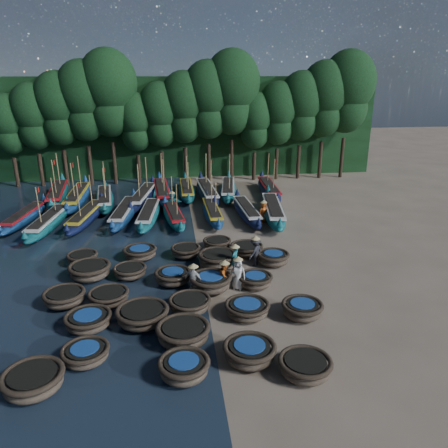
{
  "coord_description": "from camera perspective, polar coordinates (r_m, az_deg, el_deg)",
  "views": [
    {
      "loc": [
        -1.49,
        -22.91,
        10.45
      ],
      "look_at": [
        1.78,
        3.02,
        1.3
      ],
      "focal_mm": 35.0,
      "sensor_mm": 36.0,
      "label": 1
    }
  ],
  "objects": [
    {
      "name": "tree_11",
      "position": [
        44.41,
        7.11,
        14.23
      ],
      "size": [
        4.09,
        4.09,
        9.65
      ],
      "color": "black",
      "rests_on": "ground"
    },
    {
      "name": "tree_9",
      "position": [
        43.39,
        1.06,
        16.94
      ],
      "size": [
        5.34,
        5.34,
        12.58
      ],
      "color": "black",
      "rests_on": "ground"
    },
    {
      "name": "coracle_7",
      "position": [
        18.21,
        -5.34,
        -14.0
      ],
      "size": [
        2.7,
        2.7,
        0.83
      ],
      "rotation": [
        0.0,
        0.0,
        0.42
      ],
      "color": "brown",
      "rests_on": "ground"
    },
    {
      "name": "coracle_19",
      "position": [
        25.06,
        6.45,
        -4.41
      ],
      "size": [
        2.21,
        2.21,
        0.74
      ],
      "rotation": [
        0.0,
        0.0,
        -0.38
      ],
      "color": "brown",
      "rests_on": "ground"
    },
    {
      "name": "fisherman_3",
      "position": [
        24.71,
        4.11,
        -3.55
      ],
      "size": [
        1.2,
        1.22,
        1.88
      ],
      "rotation": [
        0.0,
        0.0,
        3.97
      ],
      "color": "black",
      "rests_on": "ground"
    },
    {
      "name": "coracle_20",
      "position": [
        26.24,
        -18.0,
        -4.25
      ],
      "size": [
        1.8,
        1.8,
        0.69
      ],
      "rotation": [
        0.0,
        0.0,
        -0.13
      ],
      "color": "brown",
      "rests_on": "ground"
    },
    {
      "name": "coracle_16",
      "position": [
        23.94,
        -12.19,
        -6.05
      ],
      "size": [
        1.96,
        1.96,
        0.66
      ],
      "rotation": [
        0.0,
        0.0,
        -0.21
      ],
      "color": "brown",
      "rests_on": "ground"
    },
    {
      "name": "coracle_22",
      "position": [
        25.99,
        -5.02,
        -3.54
      ],
      "size": [
        2.13,
        2.13,
        0.69
      ],
      "rotation": [
        0.0,
        0.0,
        0.4
      ],
      "color": "brown",
      "rests_on": "ground"
    },
    {
      "name": "coracle_3",
      "position": [
        17.2,
        3.36,
        -16.33
      ],
      "size": [
        2.37,
        2.37,
        0.76
      ],
      "rotation": [
        0.0,
        0.0,
        -0.29
      ],
      "color": "brown",
      "rests_on": "ground"
    },
    {
      "name": "tree_8",
      "position": [
        43.16,
        -2.1,
        16.02
      ],
      "size": [
        4.92,
        4.92,
        11.6
      ],
      "color": "black",
      "rests_on": "ground"
    },
    {
      "name": "tree_10",
      "position": [
        43.97,
        4.08,
        13.39
      ],
      "size": [
        3.68,
        3.68,
        8.68
      ],
      "color": "black",
      "rests_on": "ground"
    },
    {
      "name": "coracle_9",
      "position": [
        20.16,
        10.18,
        -10.87
      ],
      "size": [
        2.26,
        2.26,
        0.73
      ],
      "rotation": [
        0.0,
        0.0,
        0.39
      ],
      "color": "brown",
      "rests_on": "ground"
    },
    {
      "name": "coracle_2",
      "position": [
        16.49,
        -5.24,
        -18.18
      ],
      "size": [
        2.2,
        2.2,
        0.76
      ],
      "rotation": [
        0.0,
        0.0,
        -0.32
      ],
      "color": "brown",
      "rests_on": "ground"
    },
    {
      "name": "long_boat_10",
      "position": [
        38.25,
        -18.59,
        3.35
      ],
      "size": [
        1.62,
        8.94,
        3.8
      ],
      "rotation": [
        0.0,
        0.0,
        0.01
      ],
      "color": "navy",
      "rests_on": "ground"
    },
    {
      "name": "long_boat_11",
      "position": [
        37.26,
        -15.32,
        3.18
      ],
      "size": [
        2.41,
        8.08,
        3.46
      ],
      "rotation": [
        0.0,
        0.0,
        0.13
      ],
      "color": "#10595E",
      "rests_on": "ground"
    },
    {
      "name": "tree_1",
      "position": [
        44.78,
        -23.62,
        12.86
      ],
      "size": [
        4.09,
        4.09,
        9.65
      ],
      "color": "black",
      "rests_on": "ground"
    },
    {
      "name": "long_boat_17",
      "position": [
        39.08,
        5.88,
        4.54
      ],
      "size": [
        1.83,
        8.41,
        3.58
      ],
      "rotation": [
        0.0,
        0.0,
        -0.04
      ],
      "color": "#0F1037",
      "rests_on": "ground"
    },
    {
      "name": "fisherman_1",
      "position": [
        23.83,
        1.44,
        -4.35
      ],
      "size": [
        0.65,
        0.68,
        1.77
      ],
      "rotation": [
        0.0,
        0.0,
        4.05
      ],
      "color": "#196169",
      "rests_on": "ground"
    },
    {
      "name": "tree_13",
      "position": [
        45.66,
        13.01,
        15.74
      ],
      "size": [
        4.92,
        4.92,
        11.6
      ],
      "color": "black",
      "rests_on": "ground"
    },
    {
      "name": "coracle_17",
      "position": [
        22.9,
        -6.69,
        -6.81
      ],
      "size": [
        2.3,
        2.3,
        0.74
      ],
      "rotation": [
        0.0,
        0.0,
        -0.38
      ],
      "color": "brown",
      "rests_on": "ground"
    },
    {
      "name": "coracle_15",
      "position": [
        24.32,
        -17.12,
        -5.83
      ],
      "size": [
        2.24,
        2.24,
        0.84
      ],
      "rotation": [
        0.0,
        0.0,
        0.03
      ],
      "color": "brown",
      "rests_on": "ground"
    },
    {
      "name": "tree_12",
      "position": [
        44.98,
        10.09,
        15.02
      ],
      "size": [
        4.51,
        4.51,
        10.63
      ],
      "color": "black",
      "rests_on": "ground"
    },
    {
      "name": "tree_6",
      "position": [
        43.09,
        -8.36,
        14.03
      ],
      "size": [
        4.09,
        4.09,
        9.65
      ],
      "color": "black",
      "rests_on": "ground"
    },
    {
      "name": "tree_5",
      "position": [
        43.25,
        -11.44,
        12.97
      ],
      "size": [
        3.68,
        3.68,
        8.68
      ],
      "color": "black",
      "rests_on": "ground"
    },
    {
      "name": "tree_4",
      "position": [
        43.28,
        -14.85,
        16.33
      ],
      "size": [
        5.34,
        5.34,
        12.58
      ],
      "color": "black",
      "rests_on": "ground"
    },
    {
      "name": "foliage_wall",
      "position": [
        46.76,
        -5.45,
        12.51
      ],
      "size": [
        40.0,
        3.0,
        10.0
      ],
      "primitive_type": "cube",
      "color": "black",
      "rests_on": "ground"
    },
    {
      "name": "coracle_6",
      "position": [
        19.68,
        -10.61,
        -11.61
      ],
      "size": [
        2.83,
        2.83,
        0.79
      ],
      "rotation": [
        0.0,
        0.0,
        -0.38
      ],
      "color": "brown",
      "rests_on": "ground"
    },
    {
      "name": "long_boat_8",
      "position": [
        32.91,
        6.43,
        1.75
      ],
      "size": [
        2.67,
        8.86,
        1.57
      ],
      "rotation": [
        0.0,
        0.0,
        -0.13
      ],
      "color": "#10595E",
      "rests_on": "ground"
    },
    {
      "name": "fisherman_0",
      "position": [
        22.07,
        1.82,
        -6.36
      ],
      "size": [
        0.96,
        0.79,
        1.88
      ],
      "rotation": [
        0.0,
        0.0,
        5.92
      ],
      "color": "silver",
      "rests_on": "ground"
    },
    {
      "name": "coracle_4",
      "position": [
        16.81,
        10.54,
        -17.8
      ],
      "size": [
        2.04,
        2.04,
        0.7
      ],
      "rotation": [
        0.0,
        0.0,
        0.12
      ],
      "color": "brown",
      "rests_on": "ground"
    },
    {
      "name": "long_boat_16",
      "position": [
        38.8,
        0.56,
        4.52
      ],
      "size": [
        2.59,
        8.22,
        3.53
      ],
      "rotation": [
        0.0,
        0.0,
        -0.14
      ],
      "color": "#10595E",
      "rests_on": "ground"
    },
    {
      "name": "long_boat_12",
      "position": [
        36.97,
        -10.54,
        3.48
      ],
      "size": [
        2.94,
        8.58,
        3.69
      ],
      "rotation": [
        0.0,
        0.0,
        -0.17
      ],
      "color": "#0F1037",
      "rests_on": "ground"
    },
    {
      "name": "long_boat_1",
      "position": [
        32.76,
        -21.92,
        0.25
      ],
      "size": [
        2.35,
        8.03,
        3.44
      ],
      "rotation": [
        0.0,
        0.0,
        -0.12
      ],
      "color": "#10595E",
      "rests_on": "ground"
    },
    {
      "name": "coracle_8",
      "position": [
        19.98,
        3.03,
        -10.98
      ],
      "size": [
        2.32,
        2.32,
        0.67
      ],
      "rotation": [
        0.0,
        0.0,
        0.24
      ],
      "color": "brown",
      "rests_on": "ground"
    },
    {
      "name": "long_boat_13",
      "position": [
        38.22,
        -8.1,
        4.15
      ],
      "size": [
        2.1,
        8.82,
        3.75
      ],
      "rotation": [
        0.0,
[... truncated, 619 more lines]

